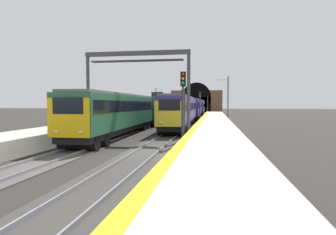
{
  "coord_description": "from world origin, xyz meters",
  "views": [
    {
      "loc": [
        -17.06,
        -4.07,
        3.07
      ],
      "look_at": [
        9.99,
        0.33,
        1.73
      ],
      "focal_mm": 30.41,
      "sensor_mm": 36.0,
      "label": 1
    }
  ],
  "objects_px": {
    "train_main_approaching": "(193,108)",
    "catenary_mast_far": "(228,98)",
    "railway_signal_mid": "(200,104)",
    "catenary_mast_near": "(156,101)",
    "overhead_signal_gantry": "(137,73)",
    "train_adjacent_platform": "(143,110)",
    "railway_signal_near": "(183,101)",
    "railway_signal_far": "(208,103)"
  },
  "relations": [
    {
      "from": "train_main_approaching",
      "to": "catenary_mast_far",
      "type": "bearing_deg",
      "value": 46.92
    },
    {
      "from": "railway_signal_mid",
      "to": "catenary_mast_far",
      "type": "height_order",
      "value": "catenary_mast_far"
    },
    {
      "from": "train_main_approaching",
      "to": "catenary_mast_near",
      "type": "distance_m",
      "value": 20.7
    },
    {
      "from": "overhead_signal_gantry",
      "to": "catenary_mast_near",
      "type": "relative_size",
      "value": 1.24
    },
    {
      "from": "train_main_approaching",
      "to": "train_adjacent_platform",
      "type": "distance_m",
      "value": 22.03
    },
    {
      "from": "railway_signal_near",
      "to": "railway_signal_far",
      "type": "distance_m",
      "value": 77.4
    },
    {
      "from": "train_main_approaching",
      "to": "railway_signal_near",
      "type": "bearing_deg",
      "value": 1.99
    },
    {
      "from": "train_main_approaching",
      "to": "railway_signal_near",
      "type": "height_order",
      "value": "railway_signal_near"
    },
    {
      "from": "railway_signal_far",
      "to": "train_main_approaching",
      "type": "bearing_deg",
      "value": -2.55
    },
    {
      "from": "overhead_signal_gantry",
      "to": "catenary_mast_near",
      "type": "xyz_separation_m",
      "value": [
        50.03,
        8.71,
        -1.91
      ]
    },
    {
      "from": "railway_signal_near",
      "to": "train_main_approaching",
      "type": "bearing_deg",
      "value": -176.98
    },
    {
      "from": "train_main_approaching",
      "to": "catenary_mast_far",
      "type": "relative_size",
      "value": 8.01
    },
    {
      "from": "train_adjacent_platform",
      "to": "overhead_signal_gantry",
      "type": "relative_size",
      "value": 4.12
    },
    {
      "from": "train_adjacent_platform",
      "to": "catenary_mast_far",
      "type": "bearing_deg",
      "value": 144.2
    },
    {
      "from": "railway_signal_mid",
      "to": "catenary_mast_far",
      "type": "distance_m",
      "value": 6.72
    },
    {
      "from": "railway_signal_near",
      "to": "catenary_mast_far",
      "type": "height_order",
      "value": "catenary_mast_far"
    },
    {
      "from": "railway_signal_far",
      "to": "catenary_mast_near",
      "type": "xyz_separation_m",
      "value": [
        -24.52,
        12.92,
        0.38
      ]
    },
    {
      "from": "train_adjacent_platform",
      "to": "catenary_mast_far",
      "type": "xyz_separation_m",
      "value": [
        15.78,
        -11.05,
        1.7
      ]
    },
    {
      "from": "catenary_mast_near",
      "to": "railway_signal_near",
      "type": "bearing_deg",
      "value": -166.27
    },
    {
      "from": "overhead_signal_gantry",
      "to": "catenary_mast_far",
      "type": "bearing_deg",
      "value": -17.99
    },
    {
      "from": "railway_signal_mid",
      "to": "catenary_mast_near",
      "type": "bearing_deg",
      "value": -155.3
    },
    {
      "from": "train_main_approaching",
      "to": "catenary_mast_near",
      "type": "height_order",
      "value": "catenary_mast_near"
    },
    {
      "from": "train_main_approaching",
      "to": "railway_signal_mid",
      "type": "xyz_separation_m",
      "value": [
        -10.64,
        -1.87,
        0.75
      ]
    },
    {
      "from": "overhead_signal_gantry",
      "to": "train_main_approaching",
      "type": "bearing_deg",
      "value": -4.11
    },
    {
      "from": "railway_signal_mid",
      "to": "catenary_mast_far",
      "type": "xyz_separation_m",
      "value": [
        4.89,
        -4.51,
        0.96
      ]
    },
    {
      "from": "overhead_signal_gantry",
      "to": "catenary_mast_far",
      "type": "height_order",
      "value": "catenary_mast_far"
    },
    {
      "from": "train_main_approaching",
      "to": "catenary_mast_far",
      "type": "height_order",
      "value": "catenary_mast_far"
    },
    {
      "from": "railway_signal_mid",
      "to": "overhead_signal_gantry",
      "type": "bearing_deg",
      "value": -10.85
    },
    {
      "from": "catenary_mast_near",
      "to": "train_main_approaching",
      "type": "bearing_deg",
      "value": -147.65
    },
    {
      "from": "train_adjacent_platform",
      "to": "overhead_signal_gantry",
      "type": "distance_m",
      "value": 11.78
    },
    {
      "from": "railway_signal_far",
      "to": "train_adjacent_platform",
      "type": "bearing_deg",
      "value": -5.89
    },
    {
      "from": "catenary_mast_near",
      "to": "catenary_mast_far",
      "type": "xyz_separation_m",
      "value": [
        -23.19,
        -17.42,
        0.28
      ]
    },
    {
      "from": "catenary_mast_far",
      "to": "train_main_approaching",
      "type": "bearing_deg",
      "value": 47.95
    },
    {
      "from": "train_main_approaching",
      "to": "railway_signal_mid",
      "type": "distance_m",
      "value": 10.83
    },
    {
      "from": "train_main_approaching",
      "to": "railway_signal_far",
      "type": "distance_m",
      "value": 42.02
    },
    {
      "from": "catenary_mast_far",
      "to": "railway_signal_far",
      "type": "bearing_deg",
      "value": 5.39
    },
    {
      "from": "overhead_signal_gantry",
      "to": "catenary_mast_far",
      "type": "relative_size",
      "value": 1.15
    },
    {
      "from": "railway_signal_mid",
      "to": "railway_signal_far",
      "type": "xyz_separation_m",
      "value": [
        52.61,
        -0.0,
        0.3
      ]
    },
    {
      "from": "railway_signal_mid",
      "to": "overhead_signal_gantry",
      "type": "height_order",
      "value": "overhead_signal_gantry"
    },
    {
      "from": "train_main_approaching",
      "to": "overhead_signal_gantry",
      "type": "relative_size",
      "value": 6.94
    },
    {
      "from": "railway_signal_far",
      "to": "railway_signal_mid",
      "type": "bearing_deg",
      "value": 0.0
    },
    {
      "from": "railway_signal_mid",
      "to": "railway_signal_far",
      "type": "bearing_deg",
      "value": -180.0
    }
  ]
}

